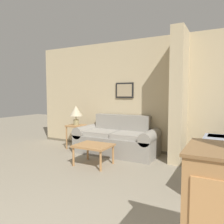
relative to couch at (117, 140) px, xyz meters
name	(u,v)px	position (x,y,z in m)	size (l,w,h in m)	color
wall_back	(163,96)	(0.90, 0.48, 0.99)	(6.86, 0.16, 2.60)	#CCB78E
wall_partition_pillar	(179,96)	(1.33, 0.08, 0.99)	(0.24, 0.69, 2.60)	#CCB78E
couch	(117,140)	(0.00, 0.00, 0.00)	(1.86, 0.84, 0.85)	gray
coffee_table	(94,147)	(-0.02, -0.95, 0.03)	(0.67, 0.55, 0.39)	#B27F4C
side_table	(76,130)	(-1.08, -0.08, 0.16)	(0.39, 0.39, 0.58)	#B27F4C
table_lamp	(76,112)	(-1.08, -0.08, 0.60)	(0.32, 0.32, 0.48)	tan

